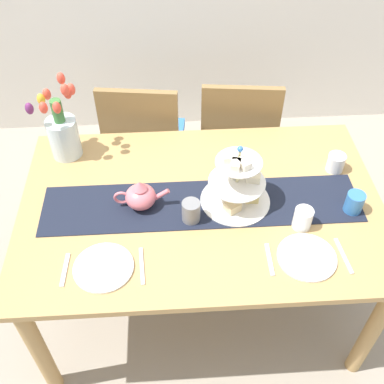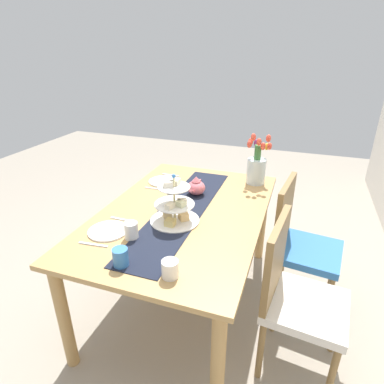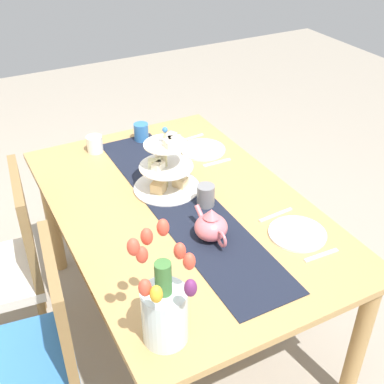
# 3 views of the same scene
# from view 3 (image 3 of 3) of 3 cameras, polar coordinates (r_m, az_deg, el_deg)

# --- Properties ---
(ground_plane) EXTENTS (8.00, 8.00, 0.00)m
(ground_plane) POSITION_cam_3_polar(r_m,az_deg,el_deg) (2.65, -1.03, -14.66)
(ground_plane) COLOR gray
(dining_table) EXTENTS (1.56, 1.01, 0.74)m
(dining_table) POSITION_cam_3_polar(r_m,az_deg,el_deg) (2.21, -1.20, -3.57)
(dining_table) COLOR tan
(dining_table) RESTS_ON ground_plane
(chair_left) EXTENTS (0.47, 0.47, 0.91)m
(chair_left) POSITION_cam_3_polar(r_m,az_deg,el_deg) (1.97, -17.60, -16.87)
(chair_left) COLOR olive
(chair_left) RESTS_ON ground_plane
(chair_right) EXTENTS (0.46, 0.46, 0.91)m
(chair_right) POSITION_cam_3_polar(r_m,az_deg,el_deg) (2.37, -20.50, -7.49)
(chair_right) COLOR olive
(chair_right) RESTS_ON ground_plane
(table_runner) EXTENTS (1.36, 0.28, 0.00)m
(table_runner) POSITION_cam_3_polar(r_m,az_deg,el_deg) (2.16, -1.02, -1.38)
(table_runner) COLOR black
(table_runner) RESTS_ON dining_table
(tiered_cake_stand) EXTENTS (0.30, 0.30, 0.30)m
(tiered_cake_stand) POSITION_cam_3_polar(r_m,az_deg,el_deg) (2.21, -3.00, 2.55)
(tiered_cake_stand) COLOR beige
(tiered_cake_stand) RESTS_ON table_runner
(teapot) EXTENTS (0.24, 0.13, 0.14)m
(teapot) POSITION_cam_3_polar(r_m,az_deg,el_deg) (1.94, 2.20, -3.95)
(teapot) COLOR #D66B75
(teapot) RESTS_ON table_runner
(tulip_vase) EXTENTS (0.22, 0.18, 0.40)m
(tulip_vase) POSITION_cam_3_polar(r_m,az_deg,el_deg) (1.52, -3.19, -12.87)
(tulip_vase) COLOR silver
(tulip_vase) RESTS_ON dining_table
(cream_jug) EXTENTS (0.08, 0.08, 0.08)m
(cream_jug) POSITION_cam_3_polar(r_m,az_deg,el_deg) (2.59, -11.02, 5.38)
(cream_jug) COLOR white
(cream_jug) RESTS_ON dining_table
(dinner_plate_left) EXTENTS (0.23, 0.23, 0.01)m
(dinner_plate_left) POSITION_cam_3_polar(r_m,az_deg,el_deg) (2.03, 11.92, -4.66)
(dinner_plate_left) COLOR white
(dinner_plate_left) RESTS_ON dining_table
(fork_left) EXTENTS (0.02, 0.15, 0.01)m
(fork_left) POSITION_cam_3_polar(r_m,az_deg,el_deg) (1.95, 14.52, -6.99)
(fork_left) COLOR silver
(fork_left) RESTS_ON dining_table
(knife_left) EXTENTS (0.03, 0.17, 0.01)m
(knife_left) POSITION_cam_3_polar(r_m,az_deg,el_deg) (2.12, 9.53, -2.58)
(knife_left) COLOR silver
(knife_left) RESTS_ON dining_table
(dinner_plate_right) EXTENTS (0.23, 0.23, 0.01)m
(dinner_plate_right) POSITION_cam_3_polar(r_m,az_deg,el_deg) (2.57, 1.24, 4.86)
(dinner_plate_right) COLOR white
(dinner_plate_right) RESTS_ON dining_table
(fork_right) EXTENTS (0.02, 0.15, 0.01)m
(fork_right) POSITION_cam_3_polar(r_m,az_deg,el_deg) (2.46, 2.87, 3.38)
(fork_right) COLOR silver
(fork_right) RESTS_ON dining_table
(knife_right) EXTENTS (0.03, 0.17, 0.01)m
(knife_right) POSITION_cam_3_polar(r_m,az_deg,el_deg) (2.68, -0.26, 6.14)
(knife_right) COLOR silver
(knife_right) RESTS_ON dining_table
(mug_grey) EXTENTS (0.08, 0.08, 0.09)m
(mug_grey) POSITION_cam_3_polar(r_m,az_deg,el_deg) (2.12, 1.58, -0.39)
(mug_grey) COLOR slate
(mug_grey) RESTS_ON table_runner
(mug_white_text) EXTENTS (0.08, 0.08, 0.09)m
(mug_white_text) POSITION_cam_3_polar(r_m,az_deg,el_deg) (2.49, -2.14, 5.03)
(mug_white_text) COLOR white
(mug_white_text) RESTS_ON dining_table
(mug_orange) EXTENTS (0.08, 0.08, 0.09)m
(mug_orange) POSITION_cam_3_polar(r_m,az_deg,el_deg) (2.66, -5.81, 6.80)
(mug_orange) COLOR #3370B7
(mug_orange) RESTS_ON dining_table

